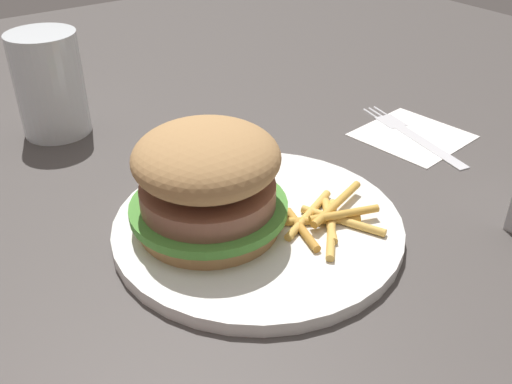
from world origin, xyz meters
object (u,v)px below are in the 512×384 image
(plate, at_px, (256,227))
(fork, at_px, (412,133))
(napkin, at_px, (412,135))
(sandwich, at_px, (207,180))
(fries_pile, at_px, (327,219))
(drink_glass, at_px, (51,90))

(plate, distance_m, fork, 0.26)
(napkin, bearing_deg, sandwich, 95.91)
(sandwich, relative_size, fork, 0.77)
(sandwich, distance_m, fries_pile, 0.11)
(fries_pile, height_order, fork, fries_pile)
(plate, bearing_deg, fork, -79.04)
(napkin, height_order, drink_glass, drink_glass)
(plate, relative_size, drink_glass, 2.16)
(napkin, bearing_deg, fork, -10.06)
(plate, bearing_deg, fries_pile, -128.57)
(drink_glass, bearing_deg, fork, -127.01)
(fries_pile, xyz_separation_m, drink_glass, (0.34, 0.12, 0.03))
(fries_pile, bearing_deg, sandwich, 56.30)
(drink_glass, bearing_deg, napkin, -127.21)
(fork, xyz_separation_m, drink_glass, (0.25, 0.33, 0.05))
(sandwich, relative_size, drink_glass, 1.15)
(napkin, height_order, fork, fork)
(plate, relative_size, fork, 1.46)
(plate, height_order, sandwich, sandwich)
(sandwich, bearing_deg, napkin, -84.09)
(fork, bearing_deg, napkin, 169.94)
(sandwich, bearing_deg, fries_pile, -123.70)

